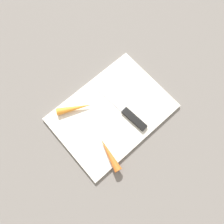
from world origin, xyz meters
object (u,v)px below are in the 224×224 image
knife (131,116)px  carrot_short (110,154)px  cutting_board (112,113)px  carrot_long (74,108)px

knife → carrot_short: carrot_short is taller
cutting_board → carrot_long: size_ratio=3.24×
cutting_board → carrot_short: (-0.10, -0.10, 0.02)m
knife → carrot_long: carrot_long is taller
knife → carrot_long: (-0.12, 0.14, 0.01)m
knife → carrot_long: size_ratio=1.81×
cutting_board → carrot_long: 0.12m
knife → carrot_short: 0.14m
cutting_board → carrot_short: bearing=-134.7°
carrot_long → knife: bearing=-20.8°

